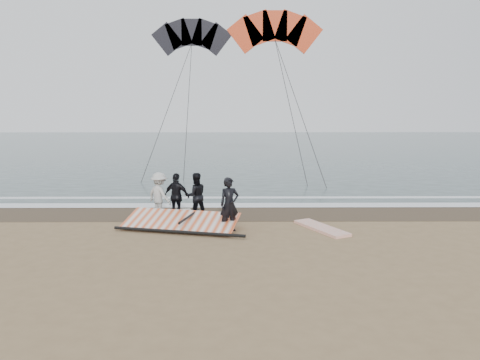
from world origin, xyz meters
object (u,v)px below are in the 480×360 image
Objects in this scene: board_cream at (186,216)px; sail_rig at (179,222)px; man_main at (229,204)px; board_white at (321,228)px.

sail_rig reaches higher than board_cream.
sail_rig is at bearing -103.76° from board_cream.
man_main reaches higher than board_cream.
board_white is at bearing -17.89° from man_main.
sail_rig is at bearing 146.77° from man_main.
sail_rig is (-1.78, 0.40, -0.74)m from man_main.
sail_rig is at bearing 149.88° from board_white.
man_main is 0.41× the size of sail_rig.
man_main is at bearing -61.78° from board_cream.
board_cream is at bearing 88.09° from sail_rig.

